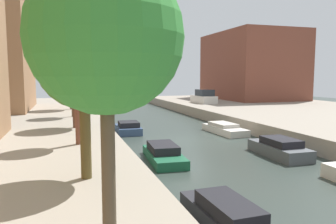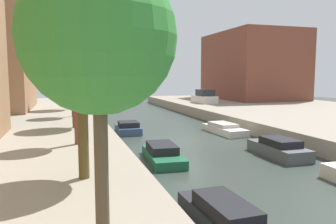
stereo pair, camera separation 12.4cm
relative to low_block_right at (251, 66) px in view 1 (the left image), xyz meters
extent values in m
plane|color=#2D3833|center=(-18.00, -22.00, -5.69)|extent=(84.00, 84.00, 0.00)
cube|color=brown|center=(0.00, 0.00, 0.00)|extent=(10.00, 13.94, 9.37)
cylinder|color=brown|center=(-25.18, -37.28, -3.17)|extent=(0.21, 0.21, 3.03)
sphere|color=#318232|center=(-25.18, -37.28, -0.87)|extent=(2.24, 2.24, 2.24)
cylinder|color=brown|center=(-25.18, -31.47, -3.36)|extent=(0.34, 0.34, 2.66)
sphere|color=#387227|center=(-25.18, -31.47, -1.01)|extent=(2.90, 2.90, 2.90)
cylinder|color=brown|center=(-25.18, -25.90, -2.99)|extent=(0.32, 0.32, 3.39)
sphere|color=#29822F|center=(-25.18, -25.90, -0.60)|extent=(1.99, 1.99, 1.99)
cylinder|color=brown|center=(-25.18, -20.54, -3.55)|extent=(0.32, 0.32, 2.28)
sphere|color=#2A7A39|center=(-25.18, -20.54, -1.43)|extent=(2.81, 2.81, 2.81)
cylinder|color=brown|center=(-25.18, -14.53, -3.21)|extent=(0.23, 0.23, 2.95)
sphere|color=#2F6630|center=(-25.18, -14.53, -0.93)|extent=(2.31, 2.31, 2.31)
cylinder|color=brown|center=(-25.18, -8.28, -3.08)|extent=(0.33, 0.33, 3.22)
sphere|color=#376729|center=(-25.18, -8.28, -0.41)|extent=(3.01, 3.01, 3.01)
cube|color=beige|center=(-9.59, -5.05, -4.25)|extent=(1.94, 4.09, 0.88)
cube|color=#1E2328|center=(-9.59, -5.35, -3.42)|extent=(1.68, 2.26, 0.77)
cube|color=#232328|center=(-21.58, -34.26, -5.44)|extent=(1.37, 4.13, 0.50)
cube|color=black|center=(-21.58, -34.30, -4.99)|extent=(1.13, 2.28, 0.39)
cube|color=#195638|center=(-21.09, -26.48, -5.46)|extent=(1.80, 4.14, 0.44)
cube|color=black|center=(-21.09, -26.28, -5.05)|extent=(1.45, 2.31, 0.39)
cube|color=#33476B|center=(-21.32, -17.86, -5.42)|extent=(1.81, 3.22, 0.53)
cube|color=black|center=(-21.32, -18.13, -4.97)|extent=(1.50, 1.79, 0.37)
cube|color=#4C5156|center=(-14.91, -27.34, -5.38)|extent=(1.63, 3.83, 0.61)
cube|color=black|center=(-14.91, -27.49, -4.88)|extent=(1.37, 2.11, 0.37)
cube|color=beige|center=(-14.42, -20.11, -5.44)|extent=(1.86, 4.38, 0.49)
cube|color=#B2ADA3|center=(-14.42, -19.83, -5.07)|extent=(1.50, 2.44, 0.26)
camera|label=1|loc=(-25.75, -42.06, -1.42)|focal=35.20mm
camera|label=2|loc=(-25.64, -42.09, -1.42)|focal=35.20mm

